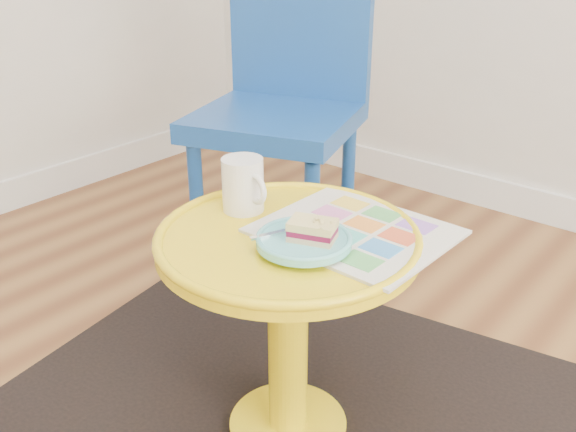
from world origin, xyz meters
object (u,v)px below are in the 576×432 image
Objects in this scene: chair at (285,93)px; plate at (304,241)px; side_table at (288,296)px; newspaper at (355,231)px; mug at (244,183)px.

plate is (0.54, -0.60, -0.06)m from chair.
chair is (-0.48, 0.57, 0.22)m from side_table.
side_table is 1.48× the size of newspaper.
side_table is 0.77m from chair.
mug is (-0.23, -0.06, 0.06)m from newspaper.
chair is 0.81m from plate.
side_table is 2.92× the size of plate.
side_table is 0.16m from plate.
newspaper is 2.82× the size of mug.
plate is (0.06, -0.03, 0.15)m from side_table.
side_table is 0.24m from mug.
side_table is 0.19m from newspaper.
mug is at bearing -76.13° from chair.
chair reaches higher than plate.
chair reaches higher than newspaper.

